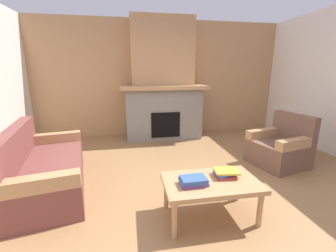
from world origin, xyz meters
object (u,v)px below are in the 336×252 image
object	(u,v)px
armchair	(280,148)
coffee_table	(211,185)
couch	(43,169)
fireplace	(163,88)

from	to	relation	value
armchair	coffee_table	distance (m)	2.00
couch	coffee_table	bearing A→B (deg)	-25.56
fireplace	coffee_table	distance (m)	3.18
couch	armchair	xyz separation A→B (m)	(3.63, 0.17, 0.01)
couch	armchair	world-z (taller)	same
fireplace	couch	world-z (taller)	fireplace
armchair	coffee_table	xyz separation A→B (m)	(-1.66, -1.11, 0.08)
coffee_table	armchair	bearing A→B (deg)	33.92
couch	coffee_table	distance (m)	2.19
fireplace	armchair	world-z (taller)	fireplace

